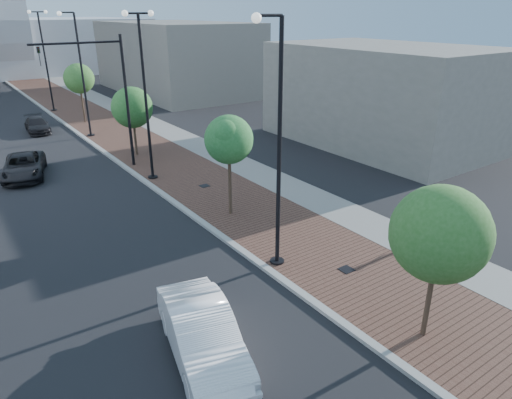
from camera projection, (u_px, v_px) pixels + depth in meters
sidewalk at (103, 118)px, 42.19m from camera, size 7.00×140.00×0.12m
concrete_strip at (131, 114)px, 43.62m from camera, size 2.40×140.00×0.13m
curb at (64, 123)px, 40.32m from camera, size 0.30×140.00×0.14m
white_sedan at (203, 335)px, 12.91m from camera, size 2.74×5.10×1.60m
dark_car_mid at (24, 166)px, 27.29m from camera, size 3.39×5.22×1.34m
dark_car_far at (37, 125)px, 37.37m from camera, size 1.91×4.15×1.17m
pedestrian at (424, 229)px, 19.23m from camera, size 0.63×0.50×1.53m
streetlight_1 at (277, 160)px, 16.31m from camera, size 1.44×0.56×9.21m
streetlight_2 at (146, 97)px, 25.24m from camera, size 1.72×0.56×9.28m
streetlight_3 at (82, 81)px, 34.41m from camera, size 1.44×0.56×9.21m
streetlight_4 at (46, 61)px, 43.34m from camera, size 1.72×0.56×9.28m
traffic_mast at (111, 89)px, 26.96m from camera, size 5.09×0.20×8.00m
tree_0 at (440, 234)px, 12.74m from camera, size 2.79×2.79×4.92m
tree_1 at (229, 140)px, 20.93m from camera, size 2.32×2.25×4.93m
tree_2 at (133, 108)px, 30.16m from camera, size 2.70×2.70×4.69m
tree_3 at (79, 79)px, 39.00m from camera, size 2.54×2.52×5.14m
commercial_block_ne at (175, 58)px, 54.88m from camera, size 12.00×22.00×8.00m
commercial_block_e at (382, 95)px, 33.51m from camera, size 10.00×16.00×7.00m
utility_cover_1 at (346, 269)px, 17.43m from camera, size 0.50×0.50×0.02m
utility_cover_2 at (205, 186)px, 25.73m from camera, size 0.50×0.50×0.02m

